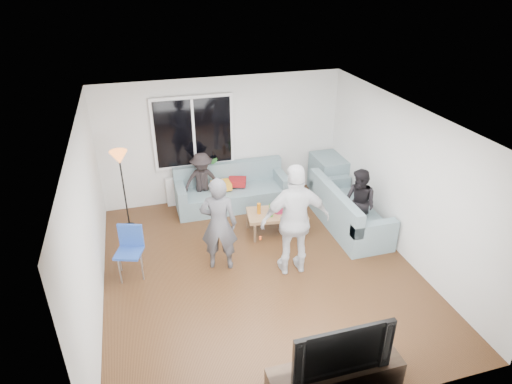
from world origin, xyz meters
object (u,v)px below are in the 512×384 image
object	(u,v)px
player_left	(219,224)
television	(339,345)
sofa_back_section	(232,187)
coffee_table	(277,222)
spectator_right	(359,204)
sofa_right_section	(350,208)
side_chair	(129,253)
player_right	(295,221)
spectator_back	(202,182)
tv_console	(335,380)
floor_lamp	(124,191)

from	to	relation	value
player_left	television	size ratio (longest dim) A/B	1.39
sofa_back_section	coffee_table	size ratio (longest dim) A/B	2.09
spectator_right	television	size ratio (longest dim) A/B	1.13
sofa_right_section	side_chair	xyz separation A→B (m)	(-4.07, -0.38, 0.01)
sofa_back_section	player_right	bearing A→B (deg)	-78.94
spectator_back	tv_console	distance (m)	4.87
sofa_right_section	player_left	xyz separation A→B (m)	(-2.63, -0.53, 0.39)
side_chair	spectator_right	distance (m)	4.08
coffee_table	side_chair	bearing A→B (deg)	-167.02
spectator_right	spectator_back	size ratio (longest dim) A/B	1.07
player_left	player_right	world-z (taller)	player_right
sofa_back_section	sofa_right_section	distance (m)	2.43
television	sofa_back_section	bearing A→B (deg)	91.26
player_right	coffee_table	bearing A→B (deg)	-91.27
spectator_right	side_chair	bearing A→B (deg)	-107.34
sofa_right_section	coffee_table	distance (m)	1.42
player_right	sofa_right_section	bearing A→B (deg)	-143.00
television	floor_lamp	bearing A→B (deg)	116.17
tv_console	television	world-z (taller)	television
coffee_table	player_right	distance (m)	1.43
sofa_back_section	player_left	bearing A→B (deg)	-108.79
spectator_right	floor_lamp	bearing A→B (deg)	-128.43
sofa_back_section	spectator_back	bearing A→B (deg)	177.14
sofa_back_section	player_left	world-z (taller)	player_left
coffee_table	side_chair	distance (m)	2.77
spectator_right	spectator_back	world-z (taller)	spectator_right
coffee_table	tv_console	world-z (taller)	tv_console
sofa_right_section	spectator_right	xyz separation A→B (m)	(0.00, -0.31, 0.24)
sofa_back_section	side_chair	world-z (taller)	side_chair
floor_lamp	side_chair	bearing A→B (deg)	-90.00
sofa_back_section	player_right	world-z (taller)	player_right
sofa_back_section	spectator_back	xyz separation A→B (m)	(-0.60, 0.03, 0.19)
player_right	player_left	bearing A→B (deg)	-16.99
sofa_back_section	sofa_right_section	xyz separation A→B (m)	(1.96, -1.44, 0.00)
sofa_right_section	spectator_back	distance (m)	2.96
sofa_right_section	player_right	world-z (taller)	player_right
floor_lamp	sofa_back_section	bearing A→B (deg)	6.94
sofa_right_section	player_left	world-z (taller)	player_left
floor_lamp	tv_console	size ratio (longest dim) A/B	0.97
spectator_back	television	distance (m)	4.85
player_left	sofa_right_section	bearing A→B (deg)	-152.18
player_right	television	distance (m)	2.40
sofa_right_section	sofa_back_section	bearing A→B (deg)	53.70
floor_lamp	television	xyz separation A→B (m)	(2.22, -4.51, -0.00)
player_right	spectator_right	xyz separation A→B (m)	(1.49, 0.66, -0.29)
spectator_right	television	xyz separation A→B (m)	(-1.85, -3.02, 0.12)
floor_lamp	sofa_right_section	bearing A→B (deg)	-16.18
side_chair	sofa_back_section	bearing A→B (deg)	60.11
player_left	tv_console	size ratio (longest dim) A/B	1.02
player_left	player_right	distance (m)	1.23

